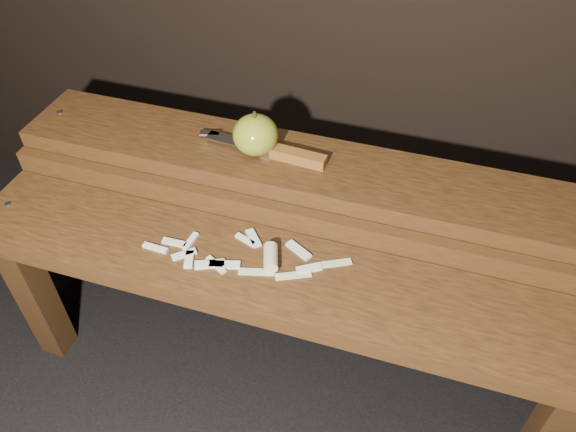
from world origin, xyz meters
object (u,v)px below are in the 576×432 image
(apple, at_px, (255,135))
(knife, at_px, (282,153))
(bench_rear_tier, at_px, (303,195))
(bench_front_tier, at_px, (268,296))

(apple, distance_m, knife, 0.06)
(bench_rear_tier, xyz_separation_m, apple, (-0.10, 0.00, 0.13))
(bench_front_tier, distance_m, bench_rear_tier, 0.23)
(bench_front_tier, relative_size, bench_rear_tier, 1.00)
(apple, xyz_separation_m, knife, (0.05, -0.00, -0.03))
(knife, bearing_deg, bench_front_tier, -78.31)
(bench_rear_tier, distance_m, apple, 0.16)
(bench_front_tier, relative_size, knife, 4.35)
(bench_rear_tier, bearing_deg, bench_front_tier, -90.00)
(bench_front_tier, xyz_separation_m, apple, (-0.10, 0.23, 0.19))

